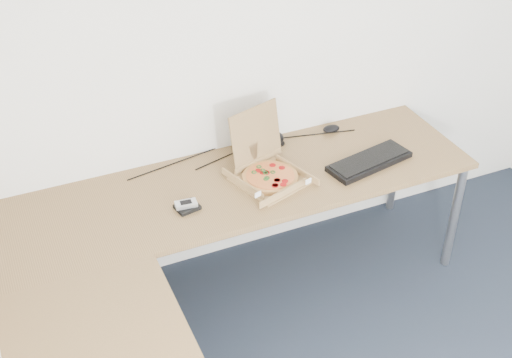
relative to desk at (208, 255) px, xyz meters
name	(u,v)px	position (x,y,z in m)	size (l,w,h in m)	color
desk	(208,255)	(0.00, 0.00, 0.00)	(2.50, 2.20, 0.73)	olive
pizza_box	(269,173)	(0.49, 0.40, 0.07)	(0.32, 0.37, 0.32)	#A8814E
drinking_glass	(251,153)	(0.46, 0.56, 0.10)	(0.08, 0.08, 0.13)	silver
keyboard	(369,162)	(1.03, 0.31, 0.04)	(0.47, 0.17, 0.03)	black
mouse	(331,129)	(1.01, 0.68, 0.05)	(0.10, 0.07, 0.04)	black
wallet	(187,207)	(0.02, 0.33, 0.04)	(0.11, 0.09, 0.02)	black
phone	(186,204)	(0.01, 0.33, 0.06)	(0.11, 0.06, 0.02)	#B2B5BA
dome_speaker	(277,138)	(0.67, 0.69, 0.07)	(0.09, 0.09, 0.07)	black
cable_bundle	(239,150)	(0.45, 0.71, 0.03)	(0.64, 0.04, 0.01)	black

